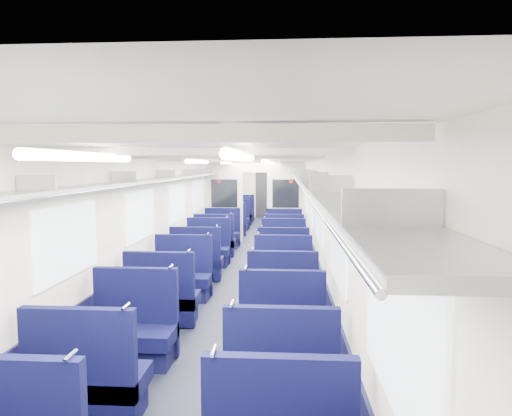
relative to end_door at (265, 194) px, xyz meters
name	(u,v)px	position (x,y,z in m)	size (l,w,h in m)	color
floor	(246,265)	(0.00, -8.94, -1.00)	(2.80, 18.00, 0.01)	black
ceiling	(246,158)	(0.00, -8.94, 1.35)	(2.80, 18.00, 0.01)	white
wall_left	(183,212)	(-1.40, -8.94, 0.18)	(0.02, 18.00, 2.35)	silver
dado_left	(184,248)	(-1.39, -8.94, -0.65)	(0.03, 17.90, 0.70)	black
wall_right	(310,213)	(1.40, -8.94, 0.18)	(0.02, 18.00, 2.35)	silver
dado_right	(309,250)	(1.39, -8.94, -0.65)	(0.03, 17.90, 0.70)	black
wall_far	(265,190)	(0.00, 0.06, 0.18)	(2.80, 0.02, 2.35)	silver
luggage_rack_left	(191,176)	(-1.21, -8.94, 0.97)	(0.36, 17.40, 0.18)	#B2B5BA
luggage_rack_right	(302,176)	(1.21, -8.94, 0.97)	(0.36, 17.40, 0.18)	#B2B5BA
windows	(244,203)	(0.00, -9.40, 0.42)	(2.78, 15.60, 0.75)	white
ceiling_fittings	(245,161)	(0.00, -9.20, 1.29)	(2.70, 16.06, 0.11)	silver
end_door	(265,194)	(0.00, 0.00, 0.00)	(0.75, 0.06, 2.00)	black
bulkhead	(255,199)	(0.00, -6.01, 0.23)	(2.80, 0.10, 2.35)	silver
seat_4	(87,384)	(-0.83, -14.98, -0.67)	(0.96, 0.53, 1.08)	#0B0D39
seat_5	(281,382)	(0.83, -14.85, -0.67)	(0.96, 0.53, 1.08)	#0B0D39
seat_6	(133,333)	(-0.83, -13.84, -0.67)	(0.96, 0.53, 1.08)	#0B0D39
seat_7	(282,337)	(0.83, -13.85, -0.67)	(0.96, 0.53, 1.08)	#0B0D39
seat_8	(162,301)	(-0.83, -12.66, -0.67)	(0.96, 0.53, 1.08)	#0B0D39
seat_9	(283,300)	(0.83, -12.50, -0.67)	(0.96, 0.53, 1.08)	#0B0D39
seat_10	(182,279)	(-0.83, -11.47, -0.67)	(0.96, 0.53, 1.08)	#0B0D39
seat_11	(283,279)	(0.83, -11.39, -0.67)	(0.96, 0.53, 1.08)	#0B0D39
seat_12	(197,263)	(-0.83, -10.28, -0.67)	(0.96, 0.53, 1.08)	#0B0D39
seat_13	(283,264)	(0.83, -10.24, -0.67)	(0.96, 0.53, 1.08)	#0B0D39
seat_14	(208,251)	(-0.83, -9.07, -0.67)	(0.96, 0.53, 1.08)	#0B0D39
seat_15	(283,252)	(0.83, -9.09, -0.67)	(0.96, 0.53, 1.08)	#0B0D39
seat_16	(215,243)	(-0.83, -8.10, -0.67)	(0.96, 0.53, 1.08)	#0B0D39
seat_17	(284,243)	(0.83, -7.99, -0.67)	(0.96, 0.53, 1.08)	#0B0D39
seat_18	(222,235)	(-0.83, -6.88, -0.67)	(0.96, 0.53, 1.08)	#0B0D39
seat_19	(284,236)	(0.83, -6.99, -0.67)	(0.96, 0.53, 1.08)	#0B0D39
seat_20	(231,225)	(-0.83, -4.90, -0.67)	(0.96, 0.53, 1.08)	#0B0D39
seat_21	(284,225)	(0.83, -4.76, -0.67)	(0.96, 0.53, 1.08)	#0B0D39
seat_22	(235,220)	(-0.83, -3.64, -0.67)	(0.96, 0.53, 1.08)	#0B0D39
seat_23	(284,221)	(0.83, -3.69, -0.67)	(0.96, 0.53, 1.08)	#0B0D39
seat_24	(239,216)	(-0.83, -2.45, -0.67)	(0.96, 0.53, 1.08)	#0B0D39
seat_25	(284,216)	(0.83, -2.44, -0.67)	(0.96, 0.53, 1.08)	#0B0D39
seat_26	(242,213)	(-0.83, -1.44, -0.67)	(0.96, 0.53, 1.08)	#0B0D39
seat_27	(284,213)	(0.83, -1.30, -0.67)	(0.96, 0.53, 1.08)	#0B0D39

